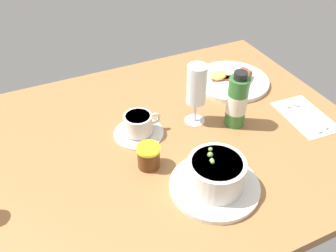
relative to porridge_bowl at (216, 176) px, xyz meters
The scene contains 8 objects.
ground_plane 22.04cm from the porridge_bowl, 100.97° to the left, with size 110.00×84.00×3.00cm, color #9E6B3D.
porridge_bowl is the anchor object (origin of this frame).
cutlery_setting 40.83cm from the porridge_bowl, 18.63° to the left, with size 12.83×19.57×0.90cm.
coffee_cup 27.37cm from the porridge_bowl, 108.75° to the left, with size 13.90×13.90×6.28cm.
wine_glass 26.89cm from the porridge_bowl, 72.07° to the left, with size 5.91×5.91×18.01cm.
jam_jar 17.32cm from the porridge_bowl, 129.80° to the left, with size 5.87×5.87×6.13cm.
sauce_bottle_green 25.93cm from the porridge_bowl, 46.77° to the left, with size 5.73×5.73×16.84cm.
breakfast_plate 47.40cm from the porridge_bowl, 52.78° to the left, with size 24.94×24.94×3.70cm.
Camera 1 is at (-29.99, -68.25, 64.94)cm, focal length 38.81 mm.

